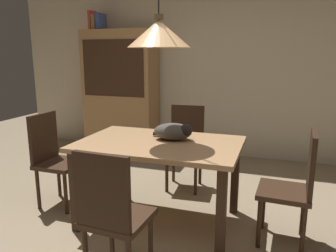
{
  "coord_description": "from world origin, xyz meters",
  "views": [
    {
      "loc": [
        0.94,
        -2.2,
        1.5
      ],
      "look_at": [
        -0.01,
        0.59,
        0.85
      ],
      "focal_mm": 35.01,
      "sensor_mm": 36.0,
      "label": 1
    }
  ],
  "objects_px": {
    "hutch_bookcase": "(121,94)",
    "book_brown_thick": "(97,23)",
    "dining_table": "(159,153)",
    "pendant_lamp": "(159,33)",
    "chair_near_front": "(112,212)",
    "chair_right_side": "(295,184)",
    "cat_sleeping": "(174,131)",
    "book_blue_wide": "(101,22)",
    "chair_left_side": "(53,155)",
    "book_red_tall": "(93,21)",
    "chair_far_back": "(186,143)"
  },
  "relations": [
    {
      "from": "hutch_bookcase",
      "to": "book_brown_thick",
      "type": "distance_m",
      "value": 1.13
    },
    {
      "from": "dining_table",
      "to": "pendant_lamp",
      "type": "xyz_separation_m",
      "value": [
        -0.0,
        0.0,
        1.01
      ]
    },
    {
      "from": "chair_near_front",
      "to": "chair_right_side",
      "type": "xyz_separation_m",
      "value": [
        1.13,
        0.87,
        0.0
      ]
    },
    {
      "from": "chair_near_front",
      "to": "cat_sleeping",
      "type": "xyz_separation_m",
      "value": [
        0.1,
        0.98,
        0.32
      ]
    },
    {
      "from": "hutch_bookcase",
      "to": "book_blue_wide",
      "type": "distance_m",
      "value": 1.12
    },
    {
      "from": "chair_right_side",
      "to": "hutch_bookcase",
      "type": "xyz_separation_m",
      "value": [
        -2.47,
        1.93,
        0.38
      ]
    },
    {
      "from": "hutch_bookcase",
      "to": "book_brown_thick",
      "type": "bearing_deg",
      "value": 179.76
    },
    {
      "from": "chair_left_side",
      "to": "cat_sleeping",
      "type": "xyz_separation_m",
      "value": [
        1.23,
        0.11,
        0.32
      ]
    },
    {
      "from": "chair_near_front",
      "to": "hutch_bookcase",
      "type": "bearing_deg",
      "value": 115.49
    },
    {
      "from": "book_brown_thick",
      "to": "book_red_tall",
      "type": "bearing_deg",
      "value": 180.0
    },
    {
      "from": "book_brown_thick",
      "to": "book_blue_wide",
      "type": "distance_m",
      "value": 0.08
    },
    {
      "from": "chair_near_front",
      "to": "hutch_bookcase",
      "type": "relative_size",
      "value": 0.5
    },
    {
      "from": "cat_sleeping",
      "to": "book_brown_thick",
      "type": "relative_size",
      "value": 1.63
    },
    {
      "from": "pendant_lamp",
      "to": "chair_far_back",
      "type": "bearing_deg",
      "value": 90.39
    },
    {
      "from": "dining_table",
      "to": "chair_right_side",
      "type": "distance_m",
      "value": 1.14
    },
    {
      "from": "cat_sleeping",
      "to": "book_blue_wide",
      "type": "height_order",
      "value": "book_blue_wide"
    },
    {
      "from": "dining_table",
      "to": "book_brown_thick",
      "type": "height_order",
      "value": "book_brown_thick"
    },
    {
      "from": "dining_table",
      "to": "chair_far_back",
      "type": "distance_m",
      "value": 0.89
    },
    {
      "from": "pendant_lamp",
      "to": "book_brown_thick",
      "type": "bearing_deg",
      "value": 131.45
    },
    {
      "from": "chair_left_side",
      "to": "chair_right_side",
      "type": "distance_m",
      "value": 2.26
    },
    {
      "from": "chair_left_side",
      "to": "chair_far_back",
      "type": "relative_size",
      "value": 1.0
    },
    {
      "from": "dining_table",
      "to": "chair_left_side",
      "type": "relative_size",
      "value": 1.51
    },
    {
      "from": "chair_right_side",
      "to": "hutch_bookcase",
      "type": "distance_m",
      "value": 3.16
    },
    {
      "from": "pendant_lamp",
      "to": "book_blue_wide",
      "type": "relative_size",
      "value": 5.42
    },
    {
      "from": "dining_table",
      "to": "book_red_tall",
      "type": "height_order",
      "value": "book_red_tall"
    },
    {
      "from": "cat_sleeping",
      "to": "hutch_bookcase",
      "type": "distance_m",
      "value": 2.33
    },
    {
      "from": "chair_right_side",
      "to": "book_brown_thick",
      "type": "relative_size",
      "value": 3.88
    },
    {
      "from": "chair_near_front",
      "to": "chair_right_side",
      "type": "bearing_deg",
      "value": 37.67
    },
    {
      "from": "cat_sleeping",
      "to": "hutch_bookcase",
      "type": "relative_size",
      "value": 0.21
    },
    {
      "from": "chair_far_back",
      "to": "cat_sleeping",
      "type": "relative_size",
      "value": 2.37
    },
    {
      "from": "book_red_tall",
      "to": "book_blue_wide",
      "type": "xyz_separation_m",
      "value": [
        0.14,
        0.0,
        -0.02
      ]
    },
    {
      "from": "chair_far_back",
      "to": "hutch_bookcase",
      "type": "bearing_deg",
      "value": 141.8
    },
    {
      "from": "pendant_lamp",
      "to": "hutch_bookcase",
      "type": "relative_size",
      "value": 0.7
    },
    {
      "from": "chair_left_side",
      "to": "chair_right_side",
      "type": "xyz_separation_m",
      "value": [
        2.26,
        -0.0,
        0.0
      ]
    },
    {
      "from": "book_brown_thick",
      "to": "chair_left_side",
      "type": "bearing_deg",
      "value": -73.33
    },
    {
      "from": "chair_far_back",
      "to": "book_blue_wide",
      "type": "distance_m",
      "value": 2.42
    },
    {
      "from": "cat_sleeping",
      "to": "book_red_tall",
      "type": "bearing_deg",
      "value": 135.75
    },
    {
      "from": "chair_left_side",
      "to": "pendant_lamp",
      "type": "bearing_deg",
      "value": -0.03
    },
    {
      "from": "chair_near_front",
      "to": "book_blue_wide",
      "type": "distance_m",
      "value": 3.56
    },
    {
      "from": "book_blue_wide",
      "to": "pendant_lamp",
      "type": "bearing_deg",
      "value": -49.82
    },
    {
      "from": "chair_far_back",
      "to": "book_blue_wide",
      "type": "xyz_separation_m",
      "value": [
        -1.63,
        1.05,
        1.46
      ]
    },
    {
      "from": "book_red_tall",
      "to": "book_brown_thick",
      "type": "relative_size",
      "value": 1.17
    },
    {
      "from": "chair_right_side",
      "to": "book_red_tall",
      "type": "xyz_separation_m",
      "value": [
        -2.9,
        1.94,
        1.48
      ]
    },
    {
      "from": "dining_table",
      "to": "book_red_tall",
      "type": "bearing_deg",
      "value": 132.55
    },
    {
      "from": "book_brown_thick",
      "to": "cat_sleeping",
      "type": "bearing_deg",
      "value": -45.3
    },
    {
      "from": "chair_near_front",
      "to": "hutch_bookcase",
      "type": "distance_m",
      "value": 3.13
    },
    {
      "from": "chair_right_side",
      "to": "hutch_bookcase",
      "type": "relative_size",
      "value": 0.5
    },
    {
      "from": "chair_far_back",
      "to": "book_blue_wide",
      "type": "bearing_deg",
      "value": 147.04
    },
    {
      "from": "book_red_tall",
      "to": "book_blue_wide",
      "type": "distance_m",
      "value": 0.14
    },
    {
      "from": "dining_table",
      "to": "book_blue_wide",
      "type": "distance_m",
      "value": 2.85
    }
  ]
}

